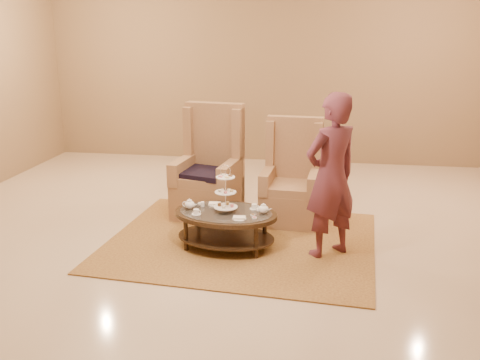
% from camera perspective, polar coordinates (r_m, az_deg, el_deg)
% --- Properties ---
extents(ground, '(8.00, 8.00, 0.00)m').
position_cam_1_polar(ground, '(6.00, -0.72, -6.91)').
color(ground, beige).
rests_on(ground, ground).
extents(ceiling, '(8.00, 8.00, 0.02)m').
position_cam_1_polar(ceiling, '(6.00, -0.72, -6.91)').
color(ceiling, silver).
rests_on(ceiling, ground).
extents(wall_back, '(8.00, 0.04, 3.50)m').
position_cam_1_polar(wall_back, '(9.51, 3.44, 12.45)').
color(wall_back, '#8F704E').
rests_on(wall_back, ground).
extents(rug, '(3.10, 2.65, 0.02)m').
position_cam_1_polar(rug, '(6.08, 0.16, -6.51)').
color(rug, '#AB813C').
rests_on(rug, ground).
extents(tea_table, '(1.20, 0.89, 0.94)m').
position_cam_1_polar(tea_table, '(5.80, -1.53, -4.13)').
color(tea_table, black).
rests_on(tea_table, ground).
extents(armchair_left, '(0.86, 0.88, 1.41)m').
position_cam_1_polar(armchair_left, '(6.85, -3.23, 0.23)').
color(armchair_left, '#A0724B').
rests_on(armchair_left, ground).
extents(armchair_right, '(0.73, 0.75, 1.28)m').
position_cam_1_polar(armchair_right, '(6.65, 5.53, -0.76)').
color(armchair_right, '#A0724B').
rests_on(armchair_right, ground).
extents(person, '(0.75, 0.72, 1.73)m').
position_cam_1_polar(person, '(5.54, 9.68, 0.37)').
color(person, '#59262F').
rests_on(person, ground).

